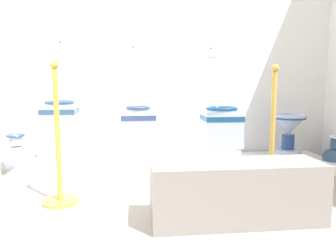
# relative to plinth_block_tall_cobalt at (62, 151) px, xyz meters

# --- Properties ---
(ground_plane) EXTENTS (5.73, 5.30, 0.02)m
(ground_plane) POSITION_rel_plinth_block_tall_cobalt_xyz_m (1.23, -1.47, -0.23)
(ground_plane) COLOR #A3998C
(wall_back) EXTENTS (3.93, 0.06, 3.18)m
(wall_back) POSITION_rel_plinth_block_tall_cobalt_xyz_m (1.23, 0.41, 1.37)
(wall_back) COLOR white
(wall_back) RESTS_ON ground_plane
(display_platform) EXTENTS (3.29, 0.81, 0.10)m
(display_platform) POSITION_rel_plinth_block_tall_cobalt_xyz_m (1.23, -0.04, -0.18)
(display_platform) COLOR white
(display_platform) RESTS_ON ground_plane
(plinth_block_tall_cobalt) EXTENTS (0.37, 0.35, 0.26)m
(plinth_block_tall_cobalt) POSITION_rel_plinth_block_tall_cobalt_xyz_m (0.00, 0.00, 0.00)
(plinth_block_tall_cobalt) COLOR white
(plinth_block_tall_cobalt) RESTS_ON display_platform
(antique_toilet_tall_cobalt) EXTENTS (0.34, 0.32, 0.39)m
(antique_toilet_tall_cobalt) POSITION_rel_plinth_block_tall_cobalt_xyz_m (-0.00, -0.00, 0.34)
(antique_toilet_tall_cobalt) COLOR silver
(antique_toilet_tall_cobalt) RESTS_ON plinth_block_tall_cobalt
(plinth_block_central_ornate) EXTENTS (0.31, 0.39, 0.20)m
(plinth_block_central_ornate) POSITION_rel_plinth_block_tall_cobalt_xyz_m (0.79, -0.10, -0.03)
(plinth_block_central_ornate) COLOR white
(plinth_block_central_ornate) RESTS_ON display_platform
(antique_toilet_central_ornate) EXTENTS (0.35, 0.25, 0.39)m
(antique_toilet_central_ornate) POSITION_rel_plinth_block_tall_cobalt_xyz_m (0.79, -0.10, 0.28)
(antique_toilet_central_ornate) COLOR silver
(antique_toilet_central_ornate) RESTS_ON plinth_block_central_ornate
(plinth_block_pale_glazed) EXTENTS (0.34, 0.29, 0.17)m
(plinth_block_pale_glazed) POSITION_rel_plinth_block_tall_cobalt_xyz_m (1.65, -0.12, -0.05)
(plinth_block_pale_glazed) COLOR white
(plinth_block_pale_glazed) RESTS_ON display_platform
(antique_toilet_pale_glazed) EXTENTS (0.39, 0.33, 0.42)m
(antique_toilet_pale_glazed) POSITION_rel_plinth_block_tall_cobalt_xyz_m (1.65, -0.12, 0.26)
(antique_toilet_pale_glazed) COLOR #AABACC
(antique_toilet_pale_glazed) RESTS_ON plinth_block_pale_glazed
(plinth_block_slender_white) EXTENTS (0.28, 0.31, 0.05)m
(plinth_block_slender_white) POSITION_rel_plinth_block_tall_cobalt_xyz_m (2.46, 0.02, -0.10)
(plinth_block_slender_white) COLOR white
(plinth_block_slender_white) RESTS_ON display_platform
(antique_toilet_slender_white) EXTENTS (0.37, 0.37, 0.44)m
(antique_toilet_slender_white) POSITION_rel_plinth_block_tall_cobalt_xyz_m (2.46, 0.02, 0.22)
(antique_toilet_slender_white) COLOR #A9B7D5
(antique_toilet_slender_white) RESTS_ON plinth_block_slender_white
(info_placard_first) EXTENTS (0.14, 0.01, 0.14)m
(info_placard_first) POSITION_rel_plinth_block_tall_cobalt_xyz_m (-0.01, 0.37, 1.10)
(info_placard_first) COLOR white
(info_placard_second) EXTENTS (0.12, 0.01, 0.15)m
(info_placard_second) POSITION_rel_plinth_block_tall_cobalt_xyz_m (0.79, 0.37, 1.06)
(info_placard_second) COLOR white
(info_placard_third) EXTENTS (0.11, 0.01, 0.11)m
(info_placard_third) POSITION_rel_plinth_block_tall_cobalt_xyz_m (1.67, 0.37, 1.07)
(info_placard_third) COLOR white
(decorative_vase_companion) EXTENTS (0.25, 0.25, 0.41)m
(decorative_vase_companion) POSITION_rel_plinth_block_tall_cobalt_xyz_m (-0.44, -0.02, -0.04)
(decorative_vase_companion) COLOR navy
(decorative_vase_companion) RESTS_ON ground_plane
(decorative_vase_corner) EXTENTS (0.26, 0.26, 0.36)m
(decorative_vase_corner) POSITION_rel_plinth_block_tall_cobalt_xyz_m (2.89, -0.18, -0.08)
(decorative_vase_corner) COLOR white
(decorative_vase_corner) RESTS_ON ground_plane
(stanchion_post_near_left) EXTENTS (0.27, 0.27, 1.08)m
(stanchion_post_near_left) POSITION_rel_plinth_block_tall_cobalt_xyz_m (0.17, -0.88, 0.08)
(stanchion_post_near_left) COLOR gold
(stanchion_post_near_left) RESTS_ON ground_plane
(stanchion_post_near_right) EXTENTS (0.26, 0.26, 1.07)m
(stanchion_post_near_right) POSITION_rel_plinth_block_tall_cobalt_xyz_m (1.86, -0.88, 0.09)
(stanchion_post_near_right) COLOR gold
(stanchion_post_near_right) RESTS_ON ground_plane
(museum_bench) EXTENTS (1.13, 0.36, 0.40)m
(museum_bench) POSITION_rel_plinth_block_tall_cobalt_xyz_m (1.41, -1.35, -0.02)
(museum_bench) COLOR gray
(museum_bench) RESTS_ON ground_plane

